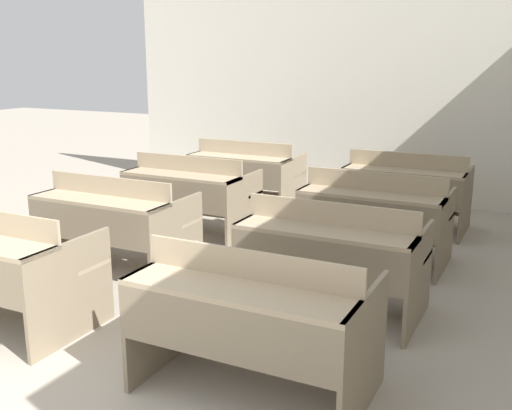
{
  "coord_description": "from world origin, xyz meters",
  "views": [
    {
      "loc": [
        2.54,
        -1.06,
        1.83
      ],
      "look_at": [
        0.57,
        2.91,
        0.73
      ],
      "focal_mm": 42.0,
      "sensor_mm": 36.0,
      "label": 1
    }
  ],
  "objects_px": {
    "bench_third_right": "(375,214)",
    "bench_front_right": "(253,315)",
    "bench_second_right": "(332,253)",
    "bench_second_left": "(114,220)",
    "bench_back_left": "(245,172)",
    "bench_back_right": "(406,188)",
    "bench_third_left": "(190,192)"
  },
  "relations": [
    {
      "from": "bench_front_right",
      "to": "bench_third_left",
      "type": "height_order",
      "value": "same"
    },
    {
      "from": "bench_second_left",
      "to": "bench_back_left",
      "type": "xyz_separation_m",
      "value": [
        0.01,
        2.45,
        0.0
      ]
    },
    {
      "from": "bench_second_right",
      "to": "bench_third_right",
      "type": "bearing_deg",
      "value": 91.16
    },
    {
      "from": "bench_front_right",
      "to": "bench_back_right",
      "type": "distance_m",
      "value": 3.67
    },
    {
      "from": "bench_third_left",
      "to": "bench_back_left",
      "type": "bearing_deg",
      "value": 89.6
    },
    {
      "from": "bench_third_right",
      "to": "bench_back_left",
      "type": "distance_m",
      "value": 2.32
    },
    {
      "from": "bench_third_right",
      "to": "bench_back_right",
      "type": "relative_size",
      "value": 1.0
    },
    {
      "from": "bench_third_left",
      "to": "bench_back_left",
      "type": "height_order",
      "value": "same"
    },
    {
      "from": "bench_second_right",
      "to": "bench_third_left",
      "type": "bearing_deg",
      "value": 148.17
    },
    {
      "from": "bench_second_left",
      "to": "bench_back_left",
      "type": "height_order",
      "value": "same"
    },
    {
      "from": "bench_front_right",
      "to": "bench_back_left",
      "type": "distance_m",
      "value": 4.17
    },
    {
      "from": "bench_back_right",
      "to": "bench_front_right",
      "type": "bearing_deg",
      "value": -90.14
    },
    {
      "from": "bench_front_right",
      "to": "bench_second_left",
      "type": "xyz_separation_m",
      "value": [
        -1.97,
        1.23,
        0.0
      ]
    },
    {
      "from": "bench_second_left",
      "to": "bench_third_left",
      "type": "bearing_deg",
      "value": 89.76
    },
    {
      "from": "bench_second_left",
      "to": "bench_third_right",
      "type": "relative_size",
      "value": 1.0
    },
    {
      "from": "bench_front_right",
      "to": "bench_back_right",
      "type": "relative_size",
      "value": 1.0
    },
    {
      "from": "bench_front_right",
      "to": "bench_back_right",
      "type": "xyz_separation_m",
      "value": [
        0.01,
        3.67,
        0.0
      ]
    },
    {
      "from": "bench_third_right",
      "to": "bench_second_left",
      "type": "bearing_deg",
      "value": -148.5
    },
    {
      "from": "bench_second_right",
      "to": "bench_back_right",
      "type": "bearing_deg",
      "value": 90.4
    },
    {
      "from": "bench_back_right",
      "to": "bench_third_left",
      "type": "bearing_deg",
      "value": -148.25
    },
    {
      "from": "bench_back_left",
      "to": "bench_back_right",
      "type": "relative_size",
      "value": 1.0
    },
    {
      "from": "bench_front_right",
      "to": "bench_back_left",
      "type": "height_order",
      "value": "same"
    },
    {
      "from": "bench_third_right",
      "to": "bench_second_right",
      "type": "bearing_deg",
      "value": -88.84
    },
    {
      "from": "bench_back_right",
      "to": "bench_third_right",
      "type": "bearing_deg",
      "value": -90.35
    },
    {
      "from": "bench_third_left",
      "to": "bench_second_left",
      "type": "bearing_deg",
      "value": -90.24
    },
    {
      "from": "bench_third_left",
      "to": "bench_front_right",
      "type": "bearing_deg",
      "value": -51.22
    },
    {
      "from": "bench_second_right",
      "to": "bench_third_left",
      "type": "distance_m",
      "value": 2.34
    },
    {
      "from": "bench_third_right",
      "to": "bench_back_left",
      "type": "height_order",
      "value": "same"
    },
    {
      "from": "bench_second_right",
      "to": "bench_third_right",
      "type": "distance_m",
      "value": 1.23
    },
    {
      "from": "bench_third_left",
      "to": "bench_third_right",
      "type": "height_order",
      "value": "same"
    },
    {
      "from": "bench_second_left",
      "to": "bench_third_left",
      "type": "height_order",
      "value": "same"
    },
    {
      "from": "bench_third_right",
      "to": "bench_front_right",
      "type": "bearing_deg",
      "value": -90.04
    }
  ]
}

